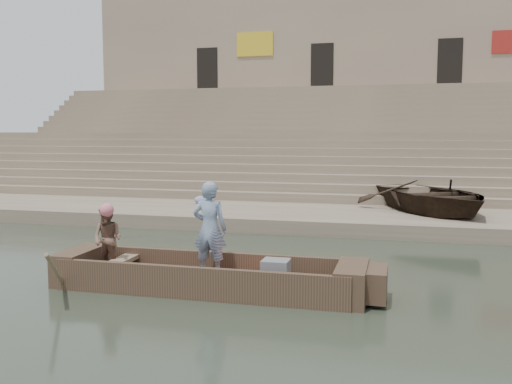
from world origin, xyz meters
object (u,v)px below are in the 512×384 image
at_px(standing_man, 210,229).
at_px(main_rowboat, 207,284).
at_px(beached_rowboat, 432,196).
at_px(rowing_man, 108,239).
at_px(television, 275,271).

bearing_deg(standing_man, main_rowboat, 92.10).
relative_size(standing_man, beached_rowboat, 0.36).
relative_size(standing_man, rowing_man, 1.42).
height_order(standing_man, rowing_man, standing_man).
height_order(rowing_man, television, rowing_man).
xyz_separation_m(rowing_man, television, (3.21, -0.02, -0.40)).
bearing_deg(main_rowboat, beached_rowboat, 62.98).
bearing_deg(beached_rowboat, television, -138.72).
relative_size(rowing_man, beached_rowboat, 0.25).
xyz_separation_m(standing_man, rowing_man, (-1.96, -0.15, -0.26)).
xyz_separation_m(standing_man, television, (1.24, -0.17, -0.66)).
height_order(main_rowboat, rowing_man, rowing_man).
relative_size(main_rowboat, beached_rowboat, 1.03).
distance_m(standing_man, television, 1.42).
xyz_separation_m(rowing_man, beached_rowboat, (6.22, 8.32, 0.08)).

